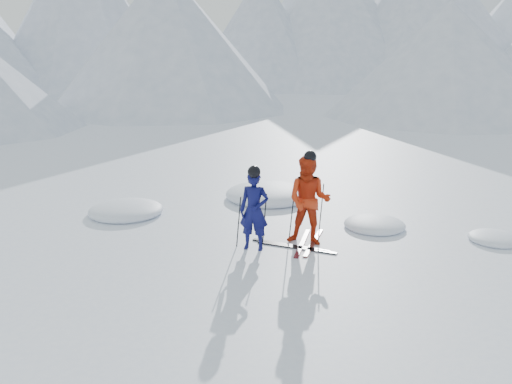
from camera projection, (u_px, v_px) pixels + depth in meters
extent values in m
plane|color=white|center=(333.00, 247.00, 11.21)|extent=(160.00, 160.00, 0.00)
cone|color=#B2BCD1|center=(82.00, 8.00, 46.67)|extent=(23.96, 23.96, 14.35)
cone|color=#B2BCD1|center=(163.00, 27.00, 58.11)|extent=(17.69, 17.69, 11.93)
cone|color=#B2BCD1|center=(261.00, 31.00, 52.02)|extent=(19.63, 19.63, 10.85)
cone|color=#B2BCD1|center=(328.00, 15.00, 55.10)|extent=(23.31, 23.31, 14.15)
cone|color=#B2BCD1|center=(425.00, 11.00, 54.87)|extent=(28.94, 28.94, 14.88)
cone|color=#B2BCD1|center=(446.00, 60.00, 31.00)|extent=(14.00, 14.00, 6.50)
cone|color=#B2BCD1|center=(166.00, 38.00, 34.43)|extent=(16.00, 16.00, 9.00)
imported|color=#0C0E4A|center=(254.00, 211.00, 10.90)|extent=(0.70, 0.58, 1.64)
imported|color=red|center=(309.00, 201.00, 11.16)|extent=(1.12, 1.01, 1.88)
cylinder|color=black|center=(239.00, 222.00, 11.08)|extent=(0.11, 0.08, 1.09)
cylinder|color=black|center=(265.00, 219.00, 11.24)|extent=(0.11, 0.07, 1.09)
cylinder|color=black|center=(292.00, 212.00, 11.45)|extent=(0.12, 0.10, 1.25)
cylinder|color=black|center=(321.00, 212.00, 11.42)|extent=(0.12, 0.09, 1.25)
cube|color=black|center=(302.00, 243.00, 11.39)|extent=(0.69, 1.62, 0.03)
cube|color=black|center=(313.00, 242.00, 11.42)|extent=(0.79, 1.58, 0.03)
cube|color=black|center=(290.00, 245.00, 11.25)|extent=(1.48, 0.99, 0.03)
cube|color=black|center=(297.00, 248.00, 11.12)|extent=(1.51, 0.94, 0.03)
ellipsoid|color=white|center=(126.00, 214.00, 13.42)|extent=(1.83, 1.83, 0.40)
ellipsoid|color=white|center=(374.00, 227.00, 12.42)|extent=(1.40, 1.40, 0.31)
ellipsoid|color=white|center=(268.00, 198.00, 14.81)|extent=(2.34, 2.34, 0.51)
ellipsoid|color=white|center=(495.00, 241.00, 11.56)|extent=(1.11, 1.11, 0.24)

